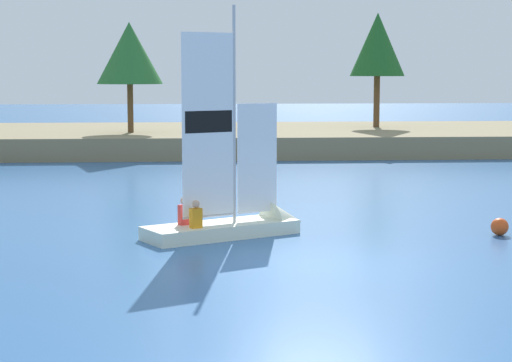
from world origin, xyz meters
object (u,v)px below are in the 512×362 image
Objects in this scene: sailboat at (246,218)px; shoreline_tree_midleft at (378,45)px; shoreline_tree_left at (129,53)px; channel_buoy at (500,227)px.

shoreline_tree_midleft is at bearing 43.79° from sailboat.
channel_buoy is (11.17, -24.56, -4.96)m from shoreline_tree_left.
shoreline_tree_midleft reaches higher than sailboat.
sailboat is at bearing -108.32° from shoreline_tree_midleft.
channel_buoy is (6.61, -0.70, -0.20)m from sailboat.
shoreline_tree_left is 24.75m from sailboat.
shoreline_tree_left is at bearing -165.11° from shoreline_tree_midleft.
shoreline_tree_left is 14.14m from shoreline_tree_midleft.
sailboat is (4.55, -23.86, -4.76)m from shoreline_tree_left.
shoreline_tree_midleft is 28.83m from channel_buoy.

